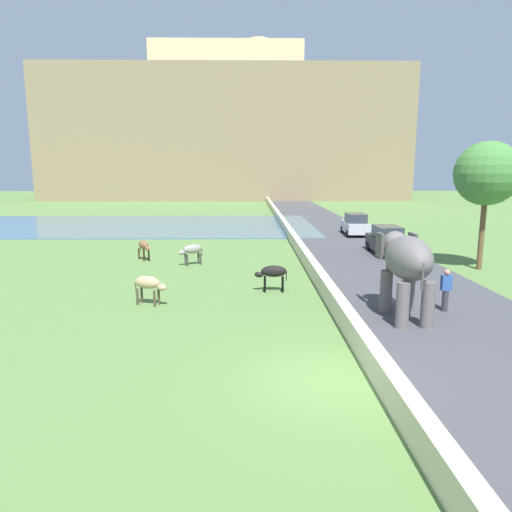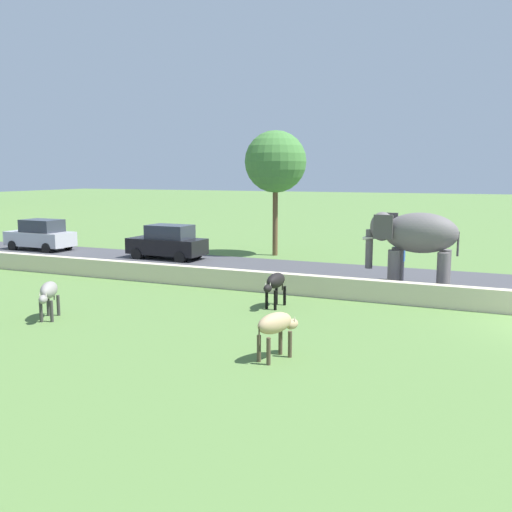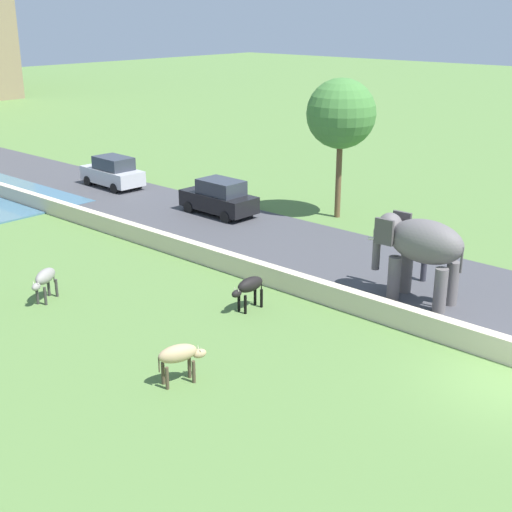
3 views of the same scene
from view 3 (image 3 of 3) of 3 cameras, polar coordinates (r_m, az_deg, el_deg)
name	(u,v)px [view 3 (image 3 of 3)]	position (r m, az deg, el deg)	size (l,w,h in m)	color
ground_plane	(509,384)	(20.60, 19.79, -9.76)	(220.00, 220.00, 0.00)	#567A3D
road_surface	(163,212)	(35.59, -7.55, 3.54)	(7.00, 120.00, 0.06)	#424247
barrier_wall	(127,230)	(31.71, -10.39, 2.08)	(0.40, 110.00, 0.76)	beige
elephant	(419,246)	(24.53, 13.10, 0.81)	(1.44, 3.47, 2.99)	#605B5B
person_beside_elephant	(425,260)	(26.71, 13.49, -0.34)	(0.36, 0.22, 1.63)	#33333D
car_black	(219,198)	(34.66, -3.00, 4.75)	(1.88, 4.04, 1.80)	black
car_silver	(113,172)	(40.95, -11.53, 6.66)	(1.91, 4.06, 1.80)	#B7B7BC
cow_tan	(180,355)	(19.22, -6.21, -7.99)	(1.41, 0.80, 1.15)	tan
cow_grey	(45,278)	(25.40, -16.74, -1.75)	(1.38, 0.95, 1.15)	gray
cow_black	(249,287)	(23.62, -0.56, -2.49)	(1.40, 0.50, 1.15)	black
tree_near	(341,114)	(33.76, 6.90, 11.34)	(3.28, 3.28, 6.66)	brown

